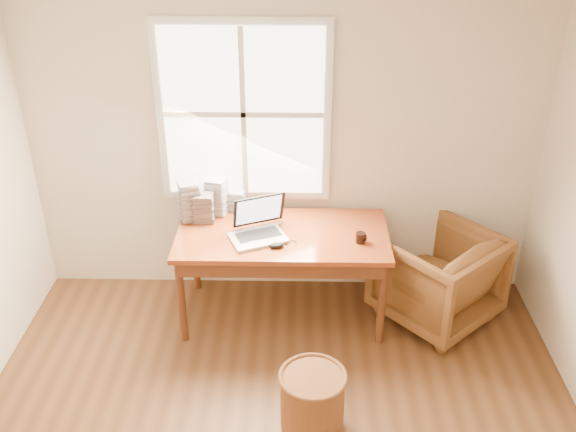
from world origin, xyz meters
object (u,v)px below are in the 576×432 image
Objects in this scene: desk at (282,235)px; armchair at (437,276)px; coffee_mug at (360,238)px; laptop at (258,222)px; wicker_stool at (312,401)px; cd_stack_a at (217,197)px.

desk is 1.26m from armchair.
coffee_mug is (-0.63, -0.13, 0.42)m from armchair.
laptop is (-1.39, -0.09, 0.52)m from armchair.
desk is 3.94× the size of wicker_stool.
coffee_mug reaches higher than desk.
cd_stack_a is (-0.53, 0.30, 0.17)m from desk.
wicker_stool is 1.37× the size of cd_stack_a.
laptop is 5.10× the size of coffee_mug.
desk is 5.41× the size of cd_stack_a.
desk is at bearing 4.29° from laptop.
desk reaches higher than armchair.
wicker_stool is 1.34m from laptop.
coffee_mug is at bearing -21.16° from cd_stack_a.
armchair is (1.21, 0.00, -0.36)m from desk.
cd_stack_a reaches higher than laptop.
wicker_stool is 1.01× the size of laptop.
armchair is 10.35× the size of coffee_mug.
armchair is at bearing -19.39° from laptop.
armchair is 2.03× the size of laptop.
desk is at bearing -41.70° from armchair.
cd_stack_a is at bearing 116.84° from wicker_stool.
cd_stack_a is (-1.73, 0.30, 0.52)m from armchair.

